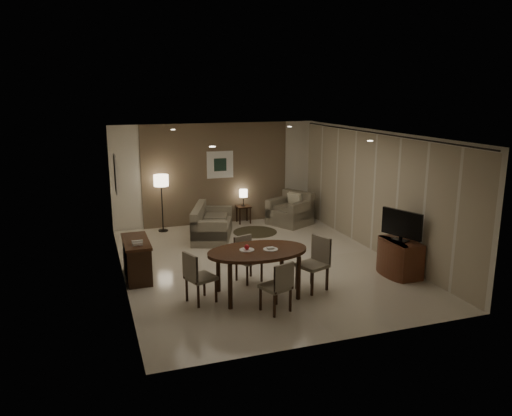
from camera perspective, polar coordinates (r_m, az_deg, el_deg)
name	(u,v)px	position (r m, az deg, el deg)	size (l,w,h in m)	color
room_shell	(253,197)	(10.51, -0.35, 1.30)	(5.50, 7.00, 2.70)	beige
taupe_accent	(216,174)	(13.42, -4.55, 3.90)	(3.96, 0.03, 2.70)	brown
curtain_wall	(374,193)	(11.29, 13.32, 1.63)	(0.08, 6.70, 2.58)	#BCAE93
curtain_rod	(377,133)	(11.11, 13.69, 8.31)	(0.03, 0.03, 6.80)	black
art_back_frame	(220,165)	(13.38, -4.13, 4.97)	(0.72, 0.03, 0.72)	silver
art_back_canvas	(220,165)	(13.36, -4.11, 4.96)	(0.34, 0.01, 0.34)	black
art_left_frame	(116,174)	(10.69, -15.76, 3.73)	(0.03, 0.60, 0.80)	silver
art_left_canvas	(116,174)	(10.69, -15.68, 3.74)	(0.01, 0.46, 0.64)	gray
downlight_nl	(212,147)	(7.82, -5.01, 6.99)	(0.10, 0.10, 0.01)	white
downlight_nr	(370,141)	(8.91, 12.90, 7.49)	(0.10, 0.10, 0.01)	white
downlight_fl	(173,130)	(11.33, -9.47, 8.83)	(0.10, 0.10, 0.01)	white
downlight_fr	(290,127)	(12.11, 3.87, 9.26)	(0.10, 0.10, 0.01)	white
console_desk	(137,259)	(9.89, -13.46, -5.71)	(0.48, 1.20, 0.75)	#402614
telephone	(137,242)	(9.48, -13.41, -3.85)	(0.20, 0.14, 0.09)	white
tv_cabinet	(400,258)	(10.19, 16.15, -5.47)	(0.48, 0.90, 0.70)	#5A281B
flat_tv	(402,225)	(9.99, 16.31, -1.84)	(0.06, 0.88, 0.60)	black
dining_table	(258,273)	(8.82, 0.18, -7.42)	(1.78, 1.11, 0.83)	#402614
chair_near	(275,286)	(8.22, 2.24, -8.91)	(0.42, 0.42, 0.87)	gray
chair_far	(249,260)	(9.45, -0.81, -5.92)	(0.41, 0.41, 0.85)	gray
chair_left	(201,277)	(8.60, -6.31, -7.84)	(0.43, 0.43, 0.90)	gray
chair_right	(312,265)	(9.08, 6.44, -6.44)	(0.47, 0.47, 0.96)	gray
plate_a	(247,250)	(8.67, -1.05, -4.81)	(0.26, 0.26, 0.02)	white
plate_b	(270,249)	(8.70, 1.67, -4.74)	(0.26, 0.26, 0.02)	white
fruit_apple	(247,247)	(8.65, -1.05, -4.48)	(0.09, 0.09, 0.09)	red
napkin	(270,248)	(8.69, 1.67, -4.60)	(0.12, 0.08, 0.03)	white
round_rug	(255,232)	(12.76, -0.11, -2.74)	(1.11, 1.11, 0.01)	#3D3422
sofa	(212,222)	(12.21, -5.01, -1.64)	(0.84, 1.69, 0.79)	gray
armchair	(290,209)	(13.42, 3.88, -0.08)	(0.97, 0.92, 0.86)	gray
side_table	(243,214)	(13.60, -1.44, -0.72)	(0.37, 0.37, 0.47)	black
table_lamp	(243,197)	(13.49, -1.45, 1.28)	(0.22, 0.22, 0.50)	#FFEAC1
floor_lamp	(162,203)	(12.90, -10.69, 0.53)	(0.37, 0.37, 1.46)	#FFE5B7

